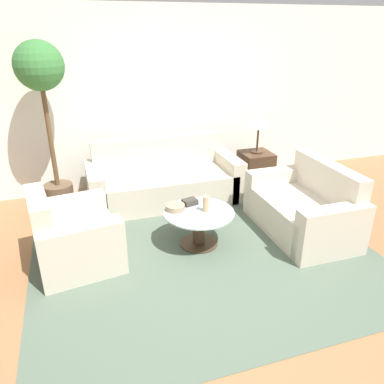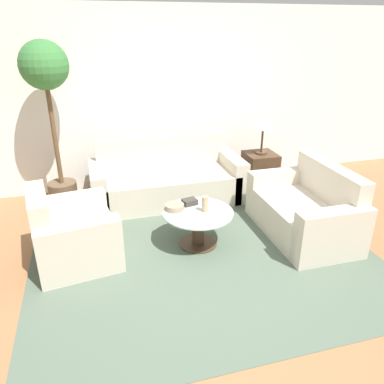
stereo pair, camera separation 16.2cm
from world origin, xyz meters
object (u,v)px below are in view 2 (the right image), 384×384
table_lamp (264,122)px  potted_plant (48,94)px  armchair (70,237)px  vase (205,204)px  book_stack (190,202)px  sofa_main (167,180)px  loveseat (307,212)px  bowl (174,207)px  coffee_table (198,223)px

table_lamp → potted_plant: (-2.89, 0.15, 0.50)m
armchair → vase: size_ratio=5.65×
table_lamp → potted_plant: potted_plant is taller
book_stack → sofa_main: bearing=79.2°
loveseat → vase: (-1.25, 0.08, 0.23)m
armchair → bowl: (1.14, 0.06, 0.17)m
coffee_table → book_stack: (-0.04, 0.21, 0.18)m
sofa_main → vase: 1.37m
loveseat → potted_plant: potted_plant is taller
loveseat → vase: loveseat is taller
loveseat → book_stack: size_ratio=7.57×
armchair → sofa_main: bearing=-54.3°
armchair → coffee_table: armchair is taller
loveseat → vase: 1.28m
vase → book_stack: bearing=117.7°
vase → loveseat: bearing=-3.6°
coffee_table → potted_plant: potted_plant is taller
table_lamp → potted_plant: 2.93m
sofa_main → book_stack: bearing=-88.3°
armchair → potted_plant: bearing=-3.4°
table_lamp → vase: bearing=-134.0°
bowl → table_lamp: bearing=36.8°
vase → bowl: vase is taller
armchair → loveseat: size_ratio=0.73×
coffee_table → armchair: bearing=177.1°
loveseat → book_stack: (-1.37, 0.30, 0.17)m
potted_plant → book_stack: size_ratio=11.73×
armchair → bowl: size_ratio=4.70×
sofa_main → table_lamp: size_ratio=3.47×
potted_plant → armchair: bearing=-85.1°
coffee_table → potted_plant: 2.47m
vase → potted_plant: bearing=136.4°
armchair → table_lamp: bearing=-73.6°
bowl → loveseat: bearing=-7.9°
bowl → vase: bearing=-23.8°
armchair → coffee_table: bearing=-101.2°
book_stack → coffee_table: bearing=-92.0°
potted_plant → book_stack: 2.23m
sofa_main → potted_plant: potted_plant is taller
loveseat → table_lamp: 1.62m
potted_plant → vase: potted_plant is taller
potted_plant → sofa_main: bearing=-6.5°
sofa_main → loveseat: (1.40, -1.42, 0.00)m
loveseat → table_lamp: bearing=178.1°
loveseat → armchair: bearing=-93.1°
sofa_main → book_stack: 1.14m
armchair → vase: 1.48m
table_lamp → bowl: 2.11m
coffee_table → vase: size_ratio=4.36×
table_lamp → coffee_table: bearing=-135.8°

